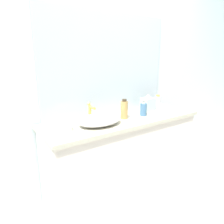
% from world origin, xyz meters
% --- Properties ---
extents(bathroom_wall_rear, '(6.00, 0.06, 2.60)m').
position_xyz_m(bathroom_wall_rear, '(0.00, 0.73, 1.30)').
color(bathroom_wall_rear, silver).
rests_on(bathroom_wall_rear, ground).
extents(vanity_counter, '(1.52, 0.51, 0.86)m').
position_xyz_m(vanity_counter, '(0.06, 0.44, 0.43)').
color(vanity_counter, beige).
rests_on(vanity_counter, ground).
extents(wall_mirror_panel, '(1.38, 0.01, 0.95)m').
position_xyz_m(wall_mirror_panel, '(0.06, 0.69, 1.33)').
color(wall_mirror_panel, '#B2BCC6').
rests_on(wall_mirror_panel, vanity_counter).
extents(sink_basin, '(0.37, 0.27, 0.09)m').
position_xyz_m(sink_basin, '(-0.24, 0.38, 0.90)').
color(sink_basin, white).
rests_on(sink_basin, vanity_counter).
extents(faucet, '(0.03, 0.12, 0.16)m').
position_xyz_m(faucet, '(-0.24, 0.54, 0.95)').
color(faucet, gold).
rests_on(faucet, vanity_counter).
extents(soap_dispenser, '(0.06, 0.06, 0.17)m').
position_xyz_m(soap_dispenser, '(0.25, 0.39, 0.93)').
color(soap_dispenser, teal).
rests_on(soap_dispenser, vanity_counter).
extents(lotion_bottle, '(0.07, 0.07, 0.18)m').
position_xyz_m(lotion_bottle, '(0.05, 0.41, 0.94)').
color(lotion_bottle, tan).
rests_on(lotion_bottle, vanity_counter).
extents(perfume_bottle, '(0.07, 0.07, 0.15)m').
position_xyz_m(perfume_bottle, '(0.59, 0.52, 0.93)').
color(perfume_bottle, silver).
rests_on(perfume_bottle, vanity_counter).
extents(tissue_box, '(0.13, 0.13, 0.17)m').
position_xyz_m(tissue_box, '(0.44, 0.52, 0.93)').
color(tissue_box, '#A9CAC0').
rests_on(tissue_box, vanity_counter).
extents(candle_jar, '(0.06, 0.06, 0.03)m').
position_xyz_m(candle_jar, '(-0.50, 0.40, 0.88)').
color(candle_jar, silver).
rests_on(candle_jar, vanity_counter).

